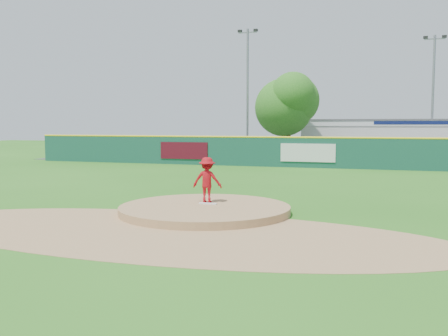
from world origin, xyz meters
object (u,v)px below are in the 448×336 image
(playground_slide, at_px, (104,148))
(light_pole_right, at_px, (433,91))
(pool_building_grp, at_px, (392,138))
(deciduous_tree, at_px, (289,103))
(van, at_px, (380,155))
(pitcher, at_px, (207,180))
(light_pole_left, at_px, (248,87))

(playground_slide, distance_m, light_pole_right, 27.36)
(pool_building_grp, xyz_separation_m, deciduous_tree, (-8.00, -6.99, 2.89))
(van, bearing_deg, deciduous_tree, 49.02)
(pitcher, height_order, pool_building_grp, pool_building_grp)
(pitcher, height_order, light_pole_right, light_pole_right)
(playground_slide, bearing_deg, deciduous_tree, 13.18)
(pool_building_grp, bearing_deg, light_pole_left, -157.40)
(pitcher, relative_size, light_pole_right, 0.15)
(van, relative_size, deciduous_tree, 0.73)
(pitcher, bearing_deg, playground_slide, -57.46)
(playground_slide, distance_m, light_pole_left, 13.25)
(van, relative_size, playground_slide, 1.73)
(pool_building_grp, bearing_deg, pitcher, -101.12)
(playground_slide, bearing_deg, pitcher, -51.24)
(van, bearing_deg, pitcher, 156.13)
(deciduous_tree, relative_size, light_pole_right, 0.74)
(deciduous_tree, bearing_deg, light_pole_right, 19.98)
(deciduous_tree, bearing_deg, van, -32.07)
(pitcher, bearing_deg, deciduous_tree, -91.89)
(pitcher, distance_m, van, 20.55)
(van, height_order, pool_building_grp, pool_building_grp)
(van, height_order, playground_slide, playground_slide)
(van, distance_m, light_pole_left, 13.94)
(light_pole_left, bearing_deg, pool_building_grp, 22.60)
(van, xyz_separation_m, playground_slide, (-22.05, 0.99, 0.10))
(pool_building_grp, bearing_deg, playground_slide, -155.40)
(pool_building_grp, height_order, deciduous_tree, deciduous_tree)
(pool_building_grp, height_order, playground_slide, pool_building_grp)
(pool_building_grp, relative_size, deciduous_tree, 2.07)
(deciduous_tree, bearing_deg, pitcher, -85.67)
(playground_slide, height_order, light_pole_right, light_pole_right)
(pitcher, bearing_deg, pool_building_grp, -107.34)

